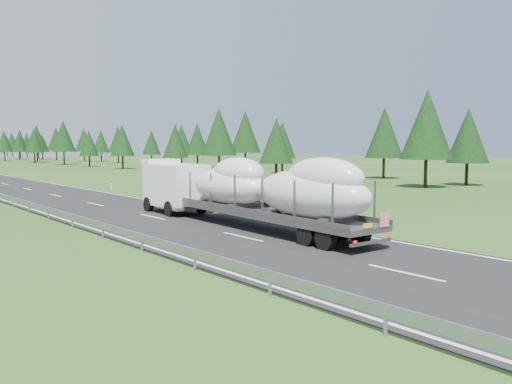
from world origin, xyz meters
TOP-DOWN VIEW (x-y plane):
  - ground at (0.00, 0.00)m, footprint 400.00×400.00m
  - tree_line_right at (38.48, 94.08)m, footprint 25.46×276.62m
  - boat_truck at (2.16, 2.59)m, footprint 3.40×18.99m

SIDE VIEW (x-z plane):
  - ground at x=0.00m, z-range 0.00..0.00m
  - boat_truck at x=2.16m, z-range 0.18..4.06m
  - tree_line_right at x=38.48m, z-range 0.47..12.71m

